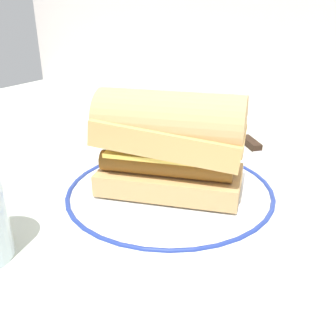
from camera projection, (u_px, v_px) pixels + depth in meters
The scene contains 4 objects.
ground_plane at pixel (189, 206), 0.48m from camera, with size 1.50×1.50×0.00m, color beige.
plate at pixel (168, 195), 0.49m from camera, with size 0.28×0.28×0.01m.
sausage_sandwich at pixel (168, 143), 0.46m from camera, with size 0.19×0.14×0.12m.
butter_knife at pixel (260, 151), 0.63m from camera, with size 0.13×0.11×0.01m.
Camera 1 is at (0.22, -0.36, 0.24)m, focal length 42.13 mm.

